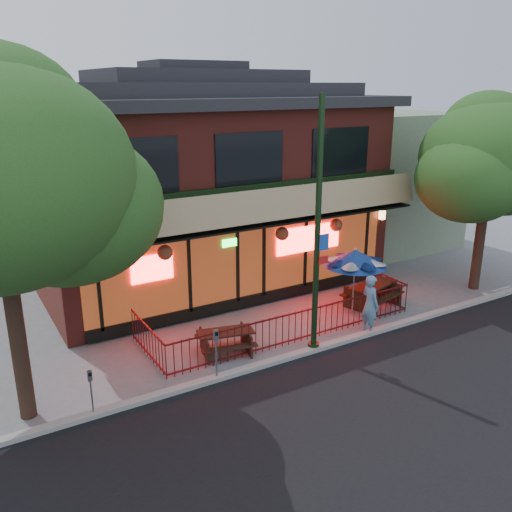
{
  "coord_description": "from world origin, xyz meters",
  "views": [
    {
      "loc": [
        -8.48,
        -11.49,
        7.21
      ],
      "look_at": [
        -0.47,
        2.0,
        2.21
      ],
      "focal_mm": 38.0,
      "sensor_mm": 36.0,
      "label": 1
    }
  ],
  "objects_px": {
    "street_light": "(317,243)",
    "parking_meter_near": "(216,346)",
    "picnic_table_left": "(226,339)",
    "patio_umbrella": "(355,258)",
    "street_tree_right": "(490,152)",
    "parking_meter_far": "(91,386)",
    "pedestrian": "(370,304)",
    "picnic_table_right": "(372,292)"
  },
  "relations": [
    {
      "from": "patio_umbrella",
      "to": "parking_meter_far",
      "type": "bearing_deg",
      "value": -170.81
    },
    {
      "from": "street_light",
      "to": "parking_meter_near",
      "type": "distance_m",
      "value": 3.82
    },
    {
      "from": "picnic_table_right",
      "to": "parking_meter_far",
      "type": "xyz_separation_m",
      "value": [
        -9.84,
        -1.64,
        0.27
      ]
    },
    {
      "from": "street_tree_right",
      "to": "picnic_table_left",
      "type": "distance_m",
      "value": 11.23
    },
    {
      "from": "street_light",
      "to": "picnic_table_left",
      "type": "height_order",
      "value": "street_light"
    },
    {
      "from": "picnic_table_left",
      "to": "parking_meter_far",
      "type": "relative_size",
      "value": 1.55
    },
    {
      "from": "pedestrian",
      "to": "parking_meter_near",
      "type": "relative_size",
      "value": 1.32
    },
    {
      "from": "street_tree_right",
      "to": "pedestrian",
      "type": "bearing_deg",
      "value": -171.05
    },
    {
      "from": "picnic_table_left",
      "to": "pedestrian",
      "type": "distance_m",
      "value": 4.49
    },
    {
      "from": "picnic_table_right",
      "to": "picnic_table_left",
      "type": "bearing_deg",
      "value": -175.47
    },
    {
      "from": "picnic_table_left",
      "to": "patio_umbrella",
      "type": "bearing_deg",
      "value": 2.91
    },
    {
      "from": "patio_umbrella",
      "to": "pedestrian",
      "type": "xyz_separation_m",
      "value": [
        -0.46,
        -1.29,
        -1.03
      ]
    },
    {
      "from": "picnic_table_right",
      "to": "parking_meter_near",
      "type": "relative_size",
      "value": 1.52
    },
    {
      "from": "street_light",
      "to": "patio_umbrella",
      "type": "xyz_separation_m",
      "value": [
        2.56,
        1.35,
        -1.2
      ]
    },
    {
      "from": "street_tree_right",
      "to": "pedestrian",
      "type": "xyz_separation_m",
      "value": [
        -5.94,
        -0.94,
        -4.04
      ]
    },
    {
      "from": "picnic_table_left",
      "to": "parking_meter_near",
      "type": "height_order",
      "value": "parking_meter_near"
    },
    {
      "from": "street_tree_right",
      "to": "parking_meter_near",
      "type": "height_order",
      "value": "street_tree_right"
    },
    {
      "from": "picnic_table_left",
      "to": "parking_meter_far",
      "type": "xyz_separation_m",
      "value": [
        -4.0,
        -1.18,
        0.35
      ]
    },
    {
      "from": "street_light",
      "to": "parking_meter_near",
      "type": "bearing_deg",
      "value": -178.58
    },
    {
      "from": "picnic_table_left",
      "to": "street_light",
      "type": "bearing_deg",
      "value": -26.26
    },
    {
      "from": "patio_umbrella",
      "to": "pedestrian",
      "type": "distance_m",
      "value": 1.72
    },
    {
      "from": "pedestrian",
      "to": "street_tree_right",
      "type": "bearing_deg",
      "value": -77.42
    },
    {
      "from": "street_tree_right",
      "to": "picnic_table_right",
      "type": "bearing_deg",
      "value": 172.61
    },
    {
      "from": "street_light",
      "to": "patio_umbrella",
      "type": "distance_m",
      "value": 3.13
    },
    {
      "from": "street_tree_right",
      "to": "patio_umbrella",
      "type": "distance_m",
      "value": 6.26
    },
    {
      "from": "parking_meter_far",
      "to": "parking_meter_near",
      "type": "bearing_deg",
      "value": -0.0
    },
    {
      "from": "pedestrian",
      "to": "street_light",
      "type": "bearing_deg",
      "value": 95.07
    },
    {
      "from": "picnic_table_left",
      "to": "picnic_table_right",
      "type": "bearing_deg",
      "value": 4.53
    },
    {
      "from": "street_tree_right",
      "to": "picnic_table_left",
      "type": "bearing_deg",
      "value": 179.36
    },
    {
      "from": "street_tree_right",
      "to": "parking_meter_far",
      "type": "relative_size",
      "value": 6.06
    },
    {
      "from": "street_tree_right",
      "to": "parking_meter_far",
      "type": "distance_m",
      "value": 14.92
    },
    {
      "from": "picnic_table_left",
      "to": "parking_meter_near",
      "type": "distance_m",
      "value": 1.55
    },
    {
      "from": "picnic_table_right",
      "to": "patio_umbrella",
      "type": "height_order",
      "value": "patio_umbrella"
    },
    {
      "from": "picnic_table_left",
      "to": "parking_meter_near",
      "type": "bearing_deg",
      "value": -126.59
    },
    {
      "from": "patio_umbrella",
      "to": "parking_meter_far",
      "type": "distance_m",
      "value": 8.99
    },
    {
      "from": "street_tree_right",
      "to": "picnic_table_right",
      "type": "distance_m",
      "value": 6.31
    },
    {
      "from": "picnic_table_left",
      "to": "parking_meter_near",
      "type": "relative_size",
      "value": 1.29
    },
    {
      "from": "pedestrian",
      "to": "patio_umbrella",
      "type": "bearing_deg",
      "value": -15.95
    },
    {
      "from": "patio_umbrella",
      "to": "parking_meter_far",
      "type": "relative_size",
      "value": 1.97
    },
    {
      "from": "street_light",
      "to": "parking_meter_near",
      "type": "height_order",
      "value": "street_light"
    },
    {
      "from": "picnic_table_left",
      "to": "pedestrian",
      "type": "height_order",
      "value": "pedestrian"
    },
    {
      "from": "street_light",
      "to": "parking_meter_far",
      "type": "relative_size",
      "value": 6.05
    }
  ]
}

